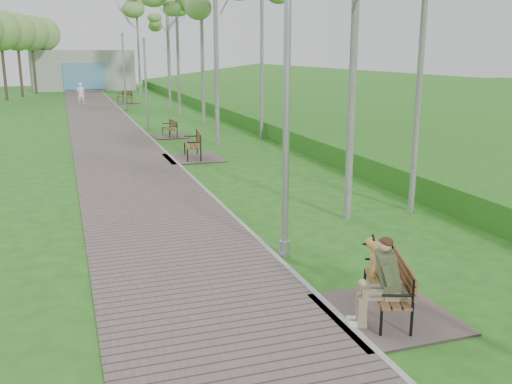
% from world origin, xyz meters
% --- Properties ---
extents(ground, '(120.00, 120.00, 0.00)m').
position_xyz_m(ground, '(0.00, 0.00, 0.00)').
color(ground, '#275C1D').
rests_on(ground, ground).
extents(walkway, '(3.50, 67.00, 0.04)m').
position_xyz_m(walkway, '(-1.75, 21.50, 0.02)').
color(walkway, '#625550').
rests_on(walkway, ground).
extents(kerb, '(0.10, 67.00, 0.05)m').
position_xyz_m(kerb, '(0.00, 21.50, 0.03)').
color(kerb, '#999993').
rests_on(kerb, ground).
extents(embankment, '(14.00, 70.00, 1.60)m').
position_xyz_m(embankment, '(12.00, 20.00, 0.00)').
color(embankment, '#3E9525').
rests_on(embankment, ground).
extents(building_north, '(10.00, 5.20, 4.00)m').
position_xyz_m(building_north, '(-1.50, 50.97, 1.99)').
color(building_north, '#9E9E99').
rests_on(building_north, ground).
extents(bench_main, '(1.82, 2.02, 1.58)m').
position_xyz_m(bench_main, '(0.65, -4.46, 0.44)').
color(bench_main, '#625550').
rests_on(bench_main, ground).
extents(bench_second, '(2.05, 2.28, 1.26)m').
position_xyz_m(bench_second, '(0.74, 9.34, 0.24)').
color(bench_second, '#625550').
rests_on(bench_second, ground).
extents(bench_third, '(1.55, 1.72, 0.95)m').
position_xyz_m(bench_third, '(0.95, 15.16, 0.17)').
color(bench_third, '#625550').
rests_on(bench_third, ground).
extents(bench_far, '(1.88, 2.09, 1.16)m').
position_xyz_m(bench_far, '(0.85, 33.96, 0.22)').
color(bench_far, '#625550').
rests_on(bench_far, ground).
extents(lamp_post_near, '(0.22, 0.22, 5.68)m').
position_xyz_m(lamp_post_near, '(0.18, -1.53, 2.65)').
color(lamp_post_near, '#9A9DA2').
rests_on(lamp_post_near, ground).
extents(lamp_post_second, '(0.18, 0.18, 4.55)m').
position_xyz_m(lamp_post_second, '(0.28, 17.75, 2.12)').
color(lamp_post_second, '#9A9DA2').
rests_on(lamp_post_second, ground).
extents(lamp_post_third, '(0.20, 0.20, 5.09)m').
position_xyz_m(lamp_post_third, '(0.31, 28.13, 2.38)').
color(lamp_post_third, '#9A9DA2').
rests_on(lamp_post_third, ground).
extents(pedestrian_near, '(0.60, 0.39, 1.62)m').
position_xyz_m(pedestrian_near, '(-2.39, 33.53, 0.81)').
color(pedestrian_near, white).
rests_on(pedestrian_near, ground).
extents(birch_mid_c, '(2.71, 2.71, 8.77)m').
position_xyz_m(birch_mid_c, '(3.23, 24.35, 6.88)').
color(birch_mid_c, silver).
rests_on(birch_mid_c, ground).
extents(birch_far_c, '(2.37, 2.37, 8.87)m').
position_xyz_m(birch_far_c, '(5.36, 39.14, 6.96)').
color(birch_far_c, silver).
rests_on(birch_far_c, ground).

